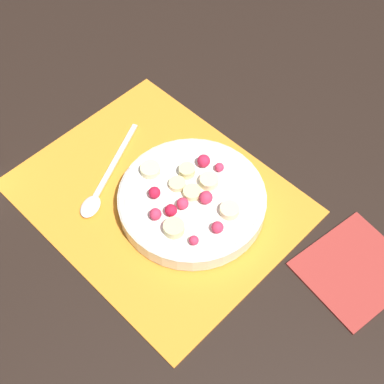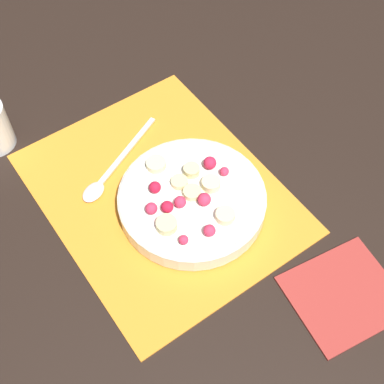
% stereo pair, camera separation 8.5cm
% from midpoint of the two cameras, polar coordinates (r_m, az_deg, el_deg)
% --- Properties ---
extents(ground_plane, '(3.00, 3.00, 0.00)m').
position_cam_midpoint_polar(ground_plane, '(0.90, -6.35, -0.85)').
color(ground_plane, black).
extents(placemat, '(0.44, 0.36, 0.01)m').
position_cam_midpoint_polar(placemat, '(0.90, -6.37, -0.75)').
color(placemat, orange).
rests_on(placemat, ground_plane).
extents(fruit_bowl, '(0.24, 0.24, 0.05)m').
position_cam_midpoint_polar(fruit_bowl, '(0.86, -2.82, -0.94)').
color(fruit_bowl, silver).
rests_on(fruit_bowl, placemat).
extents(spoon, '(0.11, 0.20, 0.01)m').
position_cam_midpoint_polar(spoon, '(0.91, -12.34, 0.20)').
color(spoon, silver).
rests_on(spoon, placemat).
extents(napkin, '(0.16, 0.18, 0.01)m').
position_cam_midpoint_polar(napkin, '(0.85, 14.30, -8.14)').
color(napkin, '#A3332D').
rests_on(napkin, ground_plane).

